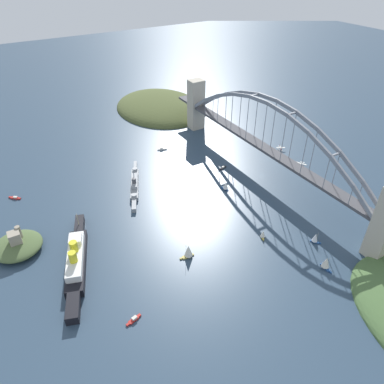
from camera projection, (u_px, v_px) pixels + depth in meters
ground_plane at (262, 175)px, 344.28m from camera, size 1400.00×1400.00×0.00m
harbor_arch_bridge at (266, 146)px, 326.49m from camera, size 308.82×16.04×74.30m
headland_east_shore at (162, 108)px, 479.87m from camera, size 139.21×111.14×28.44m
ocean_liner at (76, 260)px, 245.39m from camera, size 94.41×38.58×19.13m
naval_cruiser at (135, 184)px, 325.92m from camera, size 73.16×35.38×17.13m
fort_island_mid_harbor at (18, 245)px, 258.54m from camera, size 34.97×34.40×17.02m
seaplane_taxiing_near_bridge at (301, 164)px, 356.66m from camera, size 10.51×8.05×4.81m
seaplane_second_in_formation at (280, 148)px, 383.55m from camera, size 7.98×9.17×4.97m
small_boat_0 at (223, 168)px, 353.35m from camera, size 3.94×9.99×2.18m
small_boat_1 at (15, 198)px, 312.17m from camera, size 8.90×9.33×2.12m
small_boat_2 at (226, 186)px, 321.63m from camera, size 7.84×5.62×8.66m
small_boat_3 at (134, 319)px, 212.02m from camera, size 4.35×10.53×2.41m
small_boat_4 at (315, 238)px, 265.00m from camera, size 7.20×6.36×9.44m
small_boat_5 at (263, 234)px, 269.92m from camera, size 6.21×4.88×6.80m
small_boat_6 at (188, 251)px, 252.11m from camera, size 6.43×10.76×11.96m
small_boat_7 at (326, 263)px, 243.72m from camera, size 9.76×5.48×10.71m
small_boat_8 at (162, 149)px, 384.43m from camera, size 4.48×9.83×2.58m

